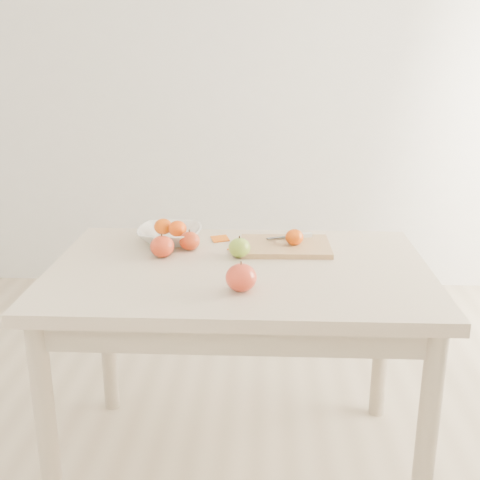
{
  "coord_description": "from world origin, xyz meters",
  "views": [
    {
      "loc": [
        0.08,
        -1.79,
        1.41
      ],
      "look_at": [
        0.0,
        0.05,
        0.82
      ],
      "focal_mm": 45.0,
      "sensor_mm": 36.0,
      "label": 1
    }
  ],
  "objects": [
    {
      "name": "paring_knife",
      "position": [
        0.2,
        0.25,
        0.78
      ],
      "size": [
        0.17,
        0.07,
        0.01
      ],
      "color": "silver",
      "rests_on": "cutting_board"
    },
    {
      "name": "orange_peel_b",
      "position": [
        -0.02,
        0.15,
        0.75
      ],
      "size": [
        0.06,
        0.05,
        0.01
      ],
      "primitive_type": "cube",
      "rotation": [
        -0.14,
        0.0,
        -0.49
      ],
      "color": "#C6510E",
      "rests_on": "table"
    },
    {
      "name": "apple_green",
      "position": [
        -0.0,
        0.08,
        0.78
      ],
      "size": [
        0.07,
        0.07,
        0.07
      ],
      "primitive_type": "ellipsoid",
      "color": "#669D1C",
      "rests_on": "table"
    },
    {
      "name": "bowl_tangerine_far",
      "position": [
        -0.23,
        0.22,
        0.81
      ],
      "size": [
        0.06,
        0.06,
        0.06
      ],
      "primitive_type": "ellipsoid",
      "color": "#DD4F07",
      "rests_on": "fruit_bowl"
    },
    {
      "name": "cutting_board",
      "position": [
        0.15,
        0.18,
        0.76
      ],
      "size": [
        0.31,
        0.23,
        0.02
      ],
      "primitive_type": "cube",
      "rotation": [
        0.0,
        0.0,
        0.02
      ],
      "color": "tan",
      "rests_on": "table"
    },
    {
      "name": "bowl_tangerine_near",
      "position": [
        -0.28,
        0.24,
        0.81
      ],
      "size": [
        0.06,
        0.06,
        0.06
      ],
      "primitive_type": "ellipsoid",
      "color": "#CB5507",
      "rests_on": "fruit_bowl"
    },
    {
      "name": "apple_red_b",
      "position": [
        -0.26,
        0.07,
        0.79
      ],
      "size": [
        0.08,
        0.08,
        0.07
      ],
      "primitive_type": "ellipsoid",
      "color": "#9A0706",
      "rests_on": "table"
    },
    {
      "name": "fruit_bowl",
      "position": [
        -0.26,
        0.23,
        0.78
      ],
      "size": [
        0.23,
        0.23,
        0.06
      ],
      "primitive_type": "imported",
      "color": "white",
      "rests_on": "table"
    },
    {
      "name": "orange_peel_a",
      "position": [
        -0.08,
        0.26,
        0.75
      ],
      "size": [
        0.07,
        0.06,
        0.01
      ],
      "primitive_type": "cube",
      "rotation": [
        0.21,
        0.0,
        0.38
      ],
      "color": "#D65B0F",
      "rests_on": "table"
    },
    {
      "name": "apple_red_a",
      "position": [
        -0.18,
        0.15,
        0.78
      ],
      "size": [
        0.07,
        0.07,
        0.06
      ],
      "primitive_type": "ellipsoid",
      "color": "#8A0B02",
      "rests_on": "table"
    },
    {
      "name": "board_tangerine",
      "position": [
        0.18,
        0.17,
        0.8
      ],
      "size": [
        0.06,
        0.06,
        0.05
      ],
      "primitive_type": "ellipsoid",
      "color": "#D94A07",
      "rests_on": "cutting_board"
    },
    {
      "name": "table",
      "position": [
        0.0,
        0.0,
        0.65
      ],
      "size": [
        1.2,
        0.8,
        0.75
      ],
      "color": "beige",
      "rests_on": "ground"
    },
    {
      "name": "ground",
      "position": [
        0.0,
        0.0,
        0.0
      ],
      "size": [
        3.5,
        3.5,
        0.0
      ],
      "primitive_type": "plane",
      "color": "#C6B293",
      "rests_on": "ground"
    },
    {
      "name": "apple_red_e",
      "position": [
        0.01,
        -0.21,
        0.79
      ],
      "size": [
        0.09,
        0.09,
        0.08
      ],
      "primitive_type": "ellipsoid",
      "color": "#A40D0F",
      "rests_on": "table"
    }
  ]
}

